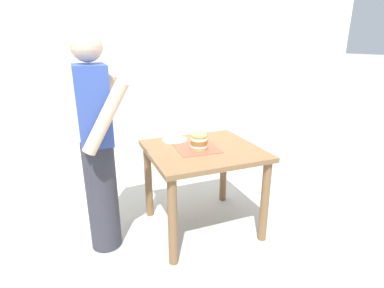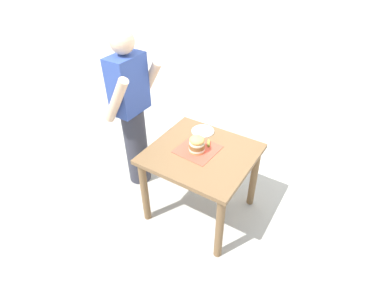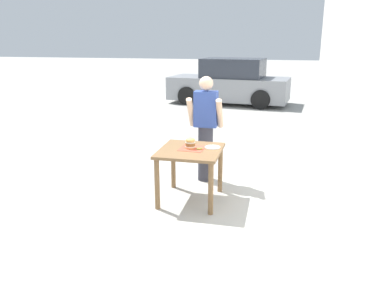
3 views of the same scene
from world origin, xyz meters
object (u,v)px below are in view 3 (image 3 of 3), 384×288
patio_table (190,159)px  sandwich (190,143)px  pickle_spear (199,149)px  diner_across_table (206,127)px  parked_car_near_curb (230,83)px  side_plate_with_forks (213,147)px

patio_table → sandwich: 0.22m
patio_table → pickle_spear: (0.13, -0.00, 0.15)m
sandwich → diner_across_table: (0.06, 0.80, 0.05)m
pickle_spear → parked_car_near_curb: size_ratio=0.02×
pickle_spear → diner_across_table: bearing=95.2°
patio_table → pickle_spear: pickle_spear is taller
parked_car_near_curb → pickle_spear: bearing=-85.3°
side_plate_with_forks → diner_across_table: 0.73m
patio_table → sandwich: size_ratio=4.79×
side_plate_with_forks → parked_car_near_curb: 8.50m
sandwich → parked_car_near_curb: bearing=93.8°
diner_across_table → parked_car_near_curb: bearing=94.7°
pickle_spear → sandwich: bearing=162.5°
patio_table → diner_across_table: diner_across_table is taller
diner_across_table → pickle_spear: bearing=-84.8°
patio_table → side_plate_with_forks: bearing=28.3°
side_plate_with_forks → diner_across_table: size_ratio=0.13×
patio_table → diner_across_table: size_ratio=0.54×
diner_across_table → sandwich: bearing=-94.5°
parked_car_near_curb → patio_table: bearing=-86.1°
side_plate_with_forks → diner_across_table: (-0.23, 0.68, 0.12)m
side_plate_with_forks → parked_car_near_curb: parked_car_near_curb is taller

